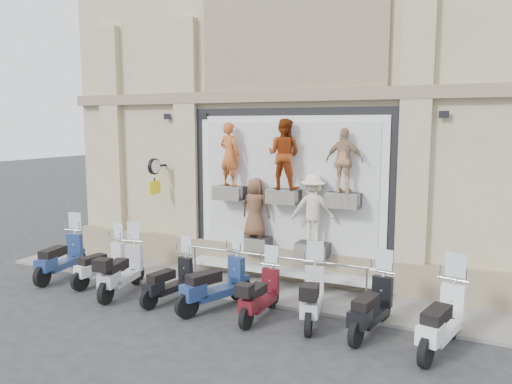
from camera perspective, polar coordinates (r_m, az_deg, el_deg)
ground at (r=10.97m, az=-2.24°, el=-14.40°), size 90.00×90.00×0.00m
sidewalk at (r=12.73m, az=2.24°, el=-11.01°), size 16.00×2.20×0.08m
building at (r=16.77m, az=9.19°, el=14.05°), size 14.00×8.60×12.00m
shop_vitrine at (r=12.74m, az=3.76°, el=-0.06°), size 5.60×0.85×4.30m
guard_rail at (r=12.51m, az=2.07°, el=-9.30°), size 5.06×0.10×0.93m
clock_sign_bracket at (r=14.41m, az=-11.51°, el=2.30°), size 0.10×0.80×1.02m
scooter_a at (r=14.47m, az=-21.47°, el=-5.94°), size 0.94×2.15×1.69m
scooter_b at (r=13.65m, az=-17.29°, el=-6.95°), size 0.78×1.91×1.50m
scooter_c at (r=12.70m, az=-15.12°, el=-7.59°), size 0.96×2.12×1.66m
scooter_d at (r=11.96m, az=-9.87°, el=-8.91°), size 0.82×1.85×1.45m
scooter_e at (r=11.30m, az=-4.72°, el=-9.15°), size 1.34×2.19×1.71m
scooter_f at (r=10.81m, az=0.48°, el=-10.58°), size 0.54×1.81×1.47m
scooter_g at (r=10.64m, az=6.43°, el=-10.57°), size 1.03×2.05×1.60m
scooter_h at (r=10.27m, az=13.07°, el=-11.44°), size 0.88×2.02×1.59m
scooter_i at (r=9.87m, az=20.52°, el=-12.20°), size 1.05×2.18×1.70m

